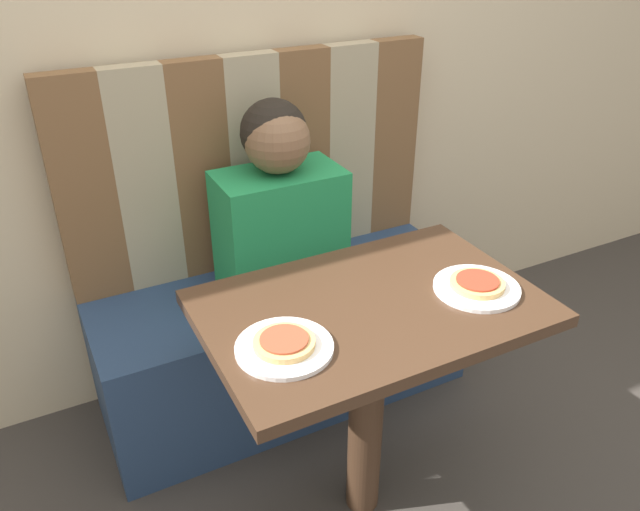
{
  "coord_description": "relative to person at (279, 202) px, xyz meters",
  "views": [
    {
      "loc": [
        -0.73,
        -1.12,
        1.64
      ],
      "look_at": [
        0.0,
        0.29,
        0.74
      ],
      "focal_mm": 35.0,
      "sensor_mm": 36.0,
      "label": 1
    }
  ],
  "objects": [
    {
      "name": "pizza_right",
      "position": [
        0.28,
        -0.66,
        -0.03
      ],
      "size": [
        0.14,
        0.14,
        0.02
      ],
      "color": "tan",
      "rests_on": "plate_right"
    },
    {
      "name": "person",
      "position": [
        0.0,
        0.0,
        0.0
      ],
      "size": [
        0.41,
        0.25,
        0.64
      ],
      "color": "#1E8447",
      "rests_on": "booth_seat"
    },
    {
      "name": "plate_left",
      "position": [
        -0.28,
        -0.66,
        -0.04
      ],
      "size": [
        0.23,
        0.23,
        0.01
      ],
      "color": "white",
      "rests_on": "dining_table"
    },
    {
      "name": "dining_table",
      "position": [
        0.0,
        -0.58,
        -0.17
      ],
      "size": [
        0.86,
        0.57,
        0.75
      ],
      "color": "#422B1C",
      "rests_on": "ground_plane"
    },
    {
      "name": "ground_plane",
      "position": [
        0.0,
        -0.58,
        -0.8
      ],
      "size": [
        12.0,
        12.0,
        0.0
      ],
      "primitive_type": "plane",
      "color": "#38332D"
    },
    {
      "name": "booth_seat",
      "position": [
        0.0,
        -0.0,
        -0.55
      ],
      "size": [
        1.32,
        0.5,
        0.49
      ],
      "color": "navy",
      "rests_on": "ground_plane"
    },
    {
      "name": "wall_back",
      "position": [
        0.0,
        0.3,
        0.5
      ],
      "size": [
        7.0,
        0.05,
        2.6
      ],
      "color": "#C6B28E",
      "rests_on": "ground_plane"
    },
    {
      "name": "booth_backrest",
      "position": [
        -0.0,
        0.21,
        0.06
      ],
      "size": [
        1.32,
        0.07,
        0.74
      ],
      "color": "brown",
      "rests_on": "booth_seat"
    },
    {
      "name": "pizza_left",
      "position": [
        -0.28,
        -0.66,
        -0.03
      ],
      "size": [
        0.14,
        0.14,
        0.02
      ],
      "color": "tan",
      "rests_on": "plate_left"
    },
    {
      "name": "plate_right",
      "position": [
        0.28,
        -0.66,
        -0.04
      ],
      "size": [
        0.23,
        0.23,
        0.01
      ],
      "color": "white",
      "rests_on": "dining_table"
    }
  ]
}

